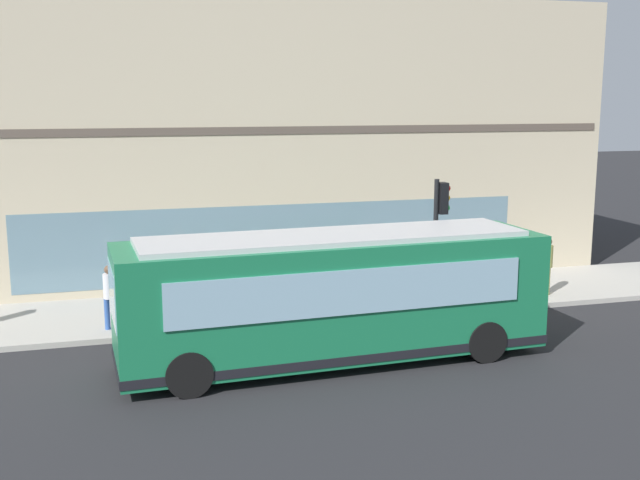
{
  "coord_description": "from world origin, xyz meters",
  "views": [
    {
      "loc": [
        -17.02,
        5.33,
        6.19
      ],
      "look_at": [
        3.36,
        -0.39,
        2.26
      ],
      "focal_mm": 43.51,
      "sensor_mm": 36.0,
      "label": 1
    }
  ],
  "objects_px": {
    "city_bus_nearside": "(333,298)",
    "pedestrian_near_building_entrance": "(110,293)",
    "newspaper_vending_box": "(329,287)",
    "traffic_light_near_corner": "(440,218)",
    "fire_hydrant": "(513,282)",
    "pedestrian_walking_along_curb": "(477,259)",
    "pedestrian_near_hydrant": "(547,262)",
    "pedestrian_by_light_pole": "(201,285)"
  },
  "relations": [
    {
      "from": "fire_hydrant",
      "to": "pedestrian_by_light_pole",
      "type": "xyz_separation_m",
      "value": [
        -0.14,
        9.67,
        0.6
      ]
    },
    {
      "from": "pedestrian_walking_along_curb",
      "to": "city_bus_nearside",
      "type": "bearing_deg",
      "value": 128.0
    },
    {
      "from": "city_bus_nearside",
      "to": "pedestrian_near_building_entrance",
      "type": "height_order",
      "value": "city_bus_nearside"
    },
    {
      "from": "city_bus_nearside",
      "to": "traffic_light_near_corner",
      "type": "bearing_deg",
      "value": -51.61
    },
    {
      "from": "pedestrian_by_light_pole",
      "to": "traffic_light_near_corner",
      "type": "bearing_deg",
      "value": -95.4
    },
    {
      "from": "traffic_light_near_corner",
      "to": "pedestrian_walking_along_curb",
      "type": "bearing_deg",
      "value": -52.83
    },
    {
      "from": "city_bus_nearside",
      "to": "pedestrian_by_light_pole",
      "type": "height_order",
      "value": "city_bus_nearside"
    },
    {
      "from": "traffic_light_near_corner",
      "to": "fire_hydrant",
      "type": "relative_size",
      "value": 5.05
    },
    {
      "from": "newspaper_vending_box",
      "to": "pedestrian_near_building_entrance",
      "type": "bearing_deg",
      "value": 99.5
    },
    {
      "from": "traffic_light_near_corner",
      "to": "pedestrian_near_hydrant",
      "type": "distance_m",
      "value": 4.17
    },
    {
      "from": "traffic_light_near_corner",
      "to": "pedestrian_walking_along_curb",
      "type": "distance_m",
      "value": 3.02
    },
    {
      "from": "fire_hydrant",
      "to": "pedestrian_by_light_pole",
      "type": "distance_m",
      "value": 9.69
    },
    {
      "from": "fire_hydrant",
      "to": "newspaper_vending_box",
      "type": "distance_m",
      "value": 5.85
    },
    {
      "from": "pedestrian_walking_along_curb",
      "to": "fire_hydrant",
      "type": "bearing_deg",
      "value": -131.06
    },
    {
      "from": "newspaper_vending_box",
      "to": "fire_hydrant",
      "type": "bearing_deg",
      "value": -95.59
    },
    {
      "from": "fire_hydrant",
      "to": "newspaper_vending_box",
      "type": "relative_size",
      "value": 0.82
    },
    {
      "from": "pedestrian_near_building_entrance",
      "to": "pedestrian_walking_along_curb",
      "type": "xyz_separation_m",
      "value": [
        1.24,
        -11.23,
        -0.01
      ]
    },
    {
      "from": "city_bus_nearside",
      "to": "traffic_light_near_corner",
      "type": "height_order",
      "value": "traffic_light_near_corner"
    },
    {
      "from": "pedestrian_near_building_entrance",
      "to": "newspaper_vending_box",
      "type": "distance_m",
      "value": 6.39
    },
    {
      "from": "pedestrian_by_light_pole",
      "to": "newspaper_vending_box",
      "type": "bearing_deg",
      "value": -79.56
    },
    {
      "from": "traffic_light_near_corner",
      "to": "newspaper_vending_box",
      "type": "xyz_separation_m",
      "value": [
        1.35,
        2.92,
        -2.15
      ]
    },
    {
      "from": "newspaper_vending_box",
      "to": "city_bus_nearside",
      "type": "bearing_deg",
      "value": 164.95
    },
    {
      "from": "pedestrian_near_building_entrance",
      "to": "pedestrian_walking_along_curb",
      "type": "distance_m",
      "value": 11.3
    },
    {
      "from": "pedestrian_walking_along_curb",
      "to": "pedestrian_near_building_entrance",
      "type": "bearing_deg",
      "value": 96.31
    },
    {
      "from": "city_bus_nearside",
      "to": "pedestrian_by_light_pole",
      "type": "xyz_separation_m",
      "value": [
        3.94,
        2.6,
        -0.44
      ]
    },
    {
      "from": "city_bus_nearside",
      "to": "pedestrian_near_building_entrance",
      "type": "xyz_separation_m",
      "value": [
        3.6,
        5.03,
        -0.41
      ]
    },
    {
      "from": "pedestrian_near_building_entrance",
      "to": "pedestrian_near_hydrant",
      "type": "xyz_separation_m",
      "value": [
        0.14,
        -13.04,
        0.04
      ]
    },
    {
      "from": "pedestrian_walking_along_curb",
      "to": "newspaper_vending_box",
      "type": "relative_size",
      "value": 1.9
    },
    {
      "from": "traffic_light_near_corner",
      "to": "pedestrian_walking_along_curb",
      "type": "xyz_separation_m",
      "value": [
        1.54,
        -2.03,
        -1.62
      ]
    },
    {
      "from": "city_bus_nearside",
      "to": "newspaper_vending_box",
      "type": "bearing_deg",
      "value": -15.05
    },
    {
      "from": "fire_hydrant",
      "to": "pedestrian_near_building_entrance",
      "type": "bearing_deg",
      "value": 92.28
    },
    {
      "from": "city_bus_nearside",
      "to": "pedestrian_walking_along_curb",
      "type": "xyz_separation_m",
      "value": [
        4.84,
        -6.2,
        -0.42
      ]
    },
    {
      "from": "city_bus_nearside",
      "to": "pedestrian_near_hydrant",
      "type": "xyz_separation_m",
      "value": [
        3.74,
        -8.01,
        -0.38
      ]
    },
    {
      "from": "pedestrian_by_light_pole",
      "to": "city_bus_nearside",
      "type": "bearing_deg",
      "value": -146.64
    },
    {
      "from": "traffic_light_near_corner",
      "to": "fire_hydrant",
      "type": "height_order",
      "value": "traffic_light_near_corner"
    },
    {
      "from": "city_bus_nearside",
      "to": "fire_hydrant",
      "type": "relative_size",
      "value": 13.71
    },
    {
      "from": "pedestrian_by_light_pole",
      "to": "newspaper_vending_box",
      "type": "xyz_separation_m",
      "value": [
        0.71,
        -3.85,
        -0.51
      ]
    },
    {
      "from": "traffic_light_near_corner",
      "to": "pedestrian_near_building_entrance",
      "type": "distance_m",
      "value": 9.35
    },
    {
      "from": "pedestrian_walking_along_curb",
      "to": "pedestrian_near_hydrant",
      "type": "xyz_separation_m",
      "value": [
        -1.1,
        -1.81,
        0.05
      ]
    },
    {
      "from": "newspaper_vending_box",
      "to": "traffic_light_near_corner",
      "type": "bearing_deg",
      "value": -114.79
    },
    {
      "from": "pedestrian_walking_along_curb",
      "to": "traffic_light_near_corner",
      "type": "bearing_deg",
      "value": 127.17
    },
    {
      "from": "pedestrian_near_building_entrance",
      "to": "newspaper_vending_box",
      "type": "bearing_deg",
      "value": -80.5
    }
  ]
}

